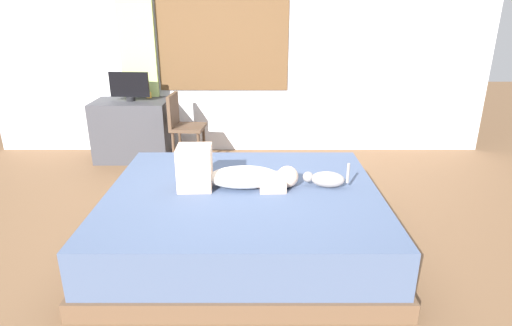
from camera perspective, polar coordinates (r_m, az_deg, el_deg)
The scene contains 10 objects.
ground_plane at distance 3.53m, azimuth -3.71°, elevation -10.64°, with size 16.00×16.00×0.00m, color brown.
back_wall_with_window at distance 5.50m, azimuth -2.51°, elevation 16.49°, with size 6.40×0.14×2.90m.
bed at distance 3.38m, azimuth -1.71°, elevation -7.45°, with size 2.16×1.86×0.48m.
person_lying at distance 3.28m, azimuth -3.35°, elevation -1.48°, with size 0.94×0.29×0.34m.
cat at distance 3.35m, azimuth 9.35°, elevation -2.14°, with size 0.35×0.16×0.21m.
desk at distance 5.50m, azimuth -16.33°, elevation 4.29°, with size 0.90×0.56×0.74m.
tv_monitor at distance 5.38m, azimuth -16.79°, elevation 9.94°, with size 0.48×0.10×0.35m.
cup at distance 5.54m, azimuth -14.34°, elevation 8.91°, with size 0.07×0.07×0.08m, color gold.
chair_by_desk at distance 5.14m, azimuth -10.00°, elevation 5.30°, with size 0.41×0.41×0.86m.
curtain_left at distance 5.59m, azimuth -15.58°, elevation 13.16°, with size 0.44×0.06×2.37m, color #ADCC75.
Camera 1 is at (0.22, -3.02, 1.81)m, focal length 29.57 mm.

